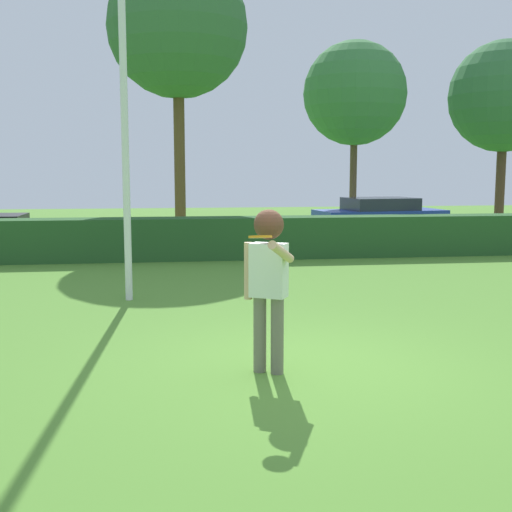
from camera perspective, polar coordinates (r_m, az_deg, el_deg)
ground_plane at (r=7.45m, az=4.04°, el=-9.64°), size 60.00×60.00×0.00m
person at (r=6.99m, az=1.08°, el=-1.31°), size 0.51×0.84×1.78m
frisbee at (r=6.42m, az=0.37°, el=1.69°), size 0.24×0.24×0.05m
lamppost at (r=11.23m, az=-11.51°, el=16.31°), size 0.24×0.24×7.21m
hedge_row at (r=16.12m, az=-2.50°, el=1.58°), size 23.75×0.90×1.02m
parked_car_blue at (r=22.00m, az=10.74°, el=3.55°), size 4.41×2.31×1.25m
willow_tree at (r=20.99m, az=-6.84°, el=19.14°), size 4.25×4.25×8.56m
oak_tree at (r=26.02m, az=20.83°, el=12.83°), size 4.02×4.02×6.80m
maple_tree at (r=24.36m, az=8.60°, el=13.80°), size 3.70×3.70×6.72m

